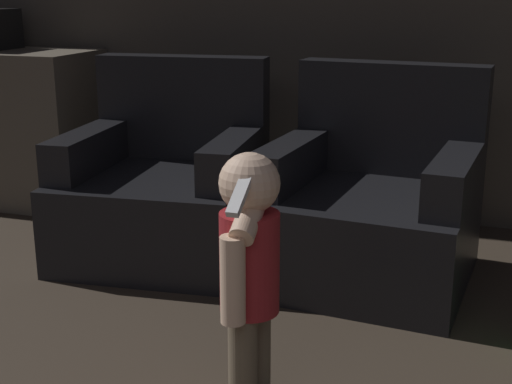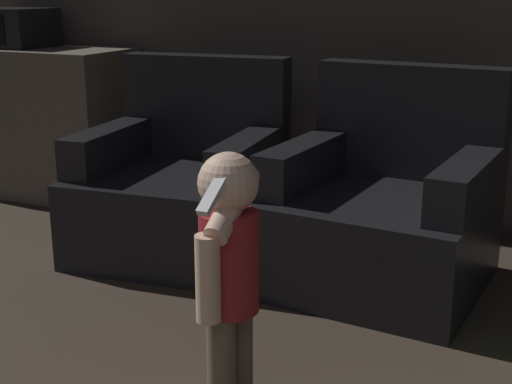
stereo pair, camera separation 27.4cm
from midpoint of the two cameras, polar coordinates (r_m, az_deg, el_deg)
The scene contains 3 objects.
armchair_left at distance 3.64m, azimuth -9.38°, elevation 0.17°, with size 0.99×0.99×0.96m.
armchair_right at distance 3.31m, azimuth 6.89°, elevation -1.35°, with size 0.99×0.99×0.96m.
person_toddler at distance 2.18m, azimuth -4.19°, elevation -5.78°, with size 0.18×0.33×0.84m.
Camera 1 is at (0.53, 0.43, 1.31)m, focal length 50.00 mm.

